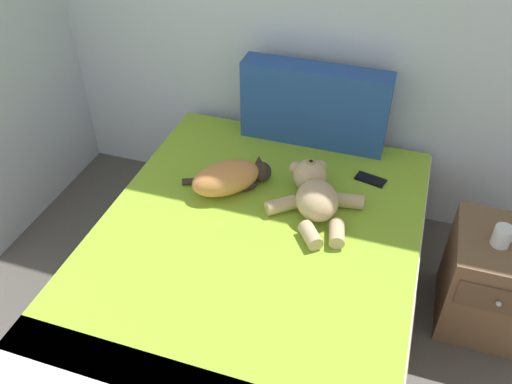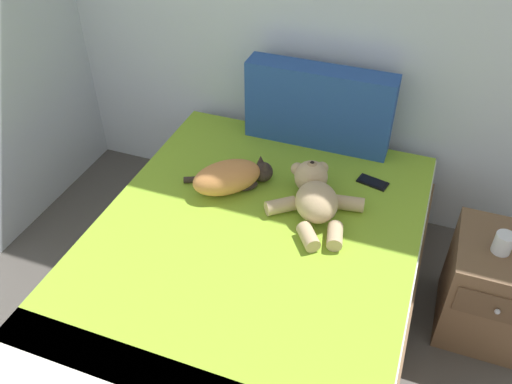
% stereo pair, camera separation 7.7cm
% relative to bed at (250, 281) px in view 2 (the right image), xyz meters
% --- Properties ---
extents(wall_back, '(3.57, 0.06, 2.53)m').
position_rel_bed_xyz_m(wall_back, '(0.25, 1.05, 1.00)').
color(wall_back, silver).
rests_on(wall_back, ground_plane).
extents(bed, '(1.47, 1.91, 0.53)m').
position_rel_bed_xyz_m(bed, '(0.00, 0.00, 0.00)').
color(bed, brown).
rests_on(bed, ground_plane).
extents(patterned_cushion, '(0.77, 0.15, 0.44)m').
position_rel_bed_xyz_m(patterned_cushion, '(0.07, 0.85, 0.48)').
color(patterned_cushion, '#264C99').
rests_on(patterned_cushion, bed).
extents(cat, '(0.42, 0.37, 0.15)m').
position_rel_bed_xyz_m(cat, '(-0.21, 0.31, 0.34)').
color(cat, '#D18447').
rests_on(cat, bed).
extents(teddy_bear, '(0.44, 0.53, 0.17)m').
position_rel_bed_xyz_m(teddy_bear, '(0.21, 0.31, 0.34)').
color(teddy_bear, tan).
rests_on(teddy_bear, bed).
extents(cell_phone, '(0.16, 0.10, 0.01)m').
position_rel_bed_xyz_m(cell_phone, '(0.43, 0.59, 0.27)').
color(cell_phone, black).
rests_on(cell_phone, bed).
extents(nightstand, '(0.40, 0.48, 0.51)m').
position_rel_bed_xyz_m(nightstand, '(1.06, 0.36, -0.00)').
color(nightstand, brown).
rests_on(nightstand, ground_plane).
extents(mug, '(0.12, 0.08, 0.09)m').
position_rel_bed_xyz_m(mug, '(1.03, 0.33, 0.30)').
color(mug, silver).
rests_on(mug, nightstand).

